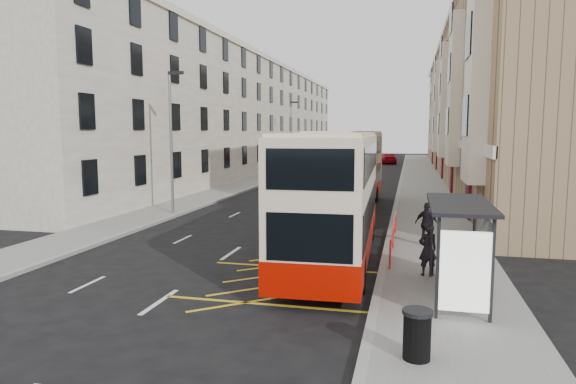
% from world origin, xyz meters
% --- Properties ---
extents(ground, '(200.00, 200.00, 0.00)m').
position_xyz_m(ground, '(0.00, 0.00, 0.00)').
color(ground, black).
rests_on(ground, ground).
extents(pavement_right, '(4.00, 120.00, 0.15)m').
position_xyz_m(pavement_right, '(8.00, 30.00, 0.07)').
color(pavement_right, slate).
rests_on(pavement_right, ground).
extents(pavement_left, '(3.00, 120.00, 0.15)m').
position_xyz_m(pavement_left, '(-7.50, 30.00, 0.07)').
color(pavement_left, slate).
rests_on(pavement_left, ground).
extents(kerb_right, '(0.25, 120.00, 0.15)m').
position_xyz_m(kerb_right, '(6.00, 30.00, 0.07)').
color(kerb_right, gray).
rests_on(kerb_right, ground).
extents(kerb_left, '(0.25, 120.00, 0.15)m').
position_xyz_m(kerb_left, '(-6.00, 30.00, 0.07)').
color(kerb_left, gray).
rests_on(kerb_left, ground).
extents(road_markings, '(10.00, 110.00, 0.01)m').
position_xyz_m(road_markings, '(0.00, 45.00, 0.01)').
color(road_markings, silver).
rests_on(road_markings, ground).
extents(terrace_right, '(10.75, 79.00, 15.25)m').
position_xyz_m(terrace_right, '(14.88, 45.38, 7.52)').
color(terrace_right, '#947856').
rests_on(terrace_right, ground).
extents(terrace_left, '(9.18, 79.00, 13.25)m').
position_xyz_m(terrace_left, '(-13.43, 45.50, 6.52)').
color(terrace_left, '#EEE6D0').
rests_on(terrace_left, ground).
extents(bus_shelter, '(1.65, 4.25, 2.70)m').
position_xyz_m(bus_shelter, '(8.34, -0.39, 2.14)').
color(bus_shelter, black).
rests_on(bus_shelter, pavement_right).
extents(guard_railing, '(0.06, 6.56, 1.01)m').
position_xyz_m(guard_railing, '(6.25, 5.75, 0.86)').
color(guard_railing, red).
rests_on(guard_railing, pavement_right).
extents(street_lamp_near, '(0.93, 0.18, 8.00)m').
position_xyz_m(street_lamp_near, '(-6.35, 12.00, 4.64)').
color(street_lamp_near, gray).
rests_on(street_lamp_near, pavement_left).
extents(street_lamp_far, '(0.93, 0.18, 8.00)m').
position_xyz_m(street_lamp_far, '(-6.35, 42.00, 4.64)').
color(street_lamp_far, gray).
rests_on(street_lamp_far, pavement_left).
extents(double_decker_front, '(3.17, 12.02, 4.76)m').
position_xyz_m(double_decker_front, '(4.10, 4.00, 2.42)').
color(double_decker_front, beige).
rests_on(double_decker_front, ground).
extents(double_decker_rear, '(3.63, 12.26, 4.82)m').
position_xyz_m(double_decker_rear, '(3.04, 16.57, 2.46)').
color(double_decker_rear, beige).
rests_on(double_decker_rear, ground).
extents(litter_bin, '(0.63, 0.63, 1.04)m').
position_xyz_m(litter_bin, '(7.06, -4.42, 0.69)').
color(litter_bin, black).
rests_on(litter_bin, pavement_right).
extents(pedestrian_near, '(0.74, 0.62, 1.72)m').
position_xyz_m(pedestrian_near, '(7.46, 2.03, 1.01)').
color(pedestrian_near, black).
rests_on(pedestrian_near, pavement_right).
extents(pedestrian_mid, '(0.95, 0.84, 1.61)m').
position_xyz_m(pedestrian_mid, '(8.58, 0.83, 0.96)').
color(pedestrian_mid, black).
rests_on(pedestrian_mid, pavement_right).
extents(pedestrian_far, '(1.12, 0.85, 1.77)m').
position_xyz_m(pedestrian_far, '(7.57, 6.65, 1.04)').
color(pedestrian_far, black).
rests_on(pedestrian_far, pavement_right).
extents(white_van, '(2.84, 5.32, 1.42)m').
position_xyz_m(white_van, '(-3.66, 40.03, 0.71)').
color(white_van, silver).
rests_on(white_van, ground).
extents(car_silver, '(2.18, 4.59, 1.51)m').
position_xyz_m(car_silver, '(-5.20, 56.55, 0.76)').
color(car_silver, '#B3B5BA').
rests_on(car_silver, ground).
extents(car_dark, '(1.96, 4.70, 1.51)m').
position_xyz_m(car_dark, '(-5.20, 69.66, 0.76)').
color(car_dark, black).
rests_on(car_dark, ground).
extents(car_red, '(3.18, 5.62, 1.54)m').
position_xyz_m(car_red, '(3.54, 63.02, 0.77)').
color(car_red, '#A4040D').
rests_on(car_red, ground).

